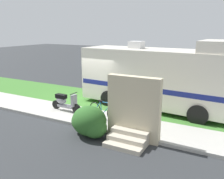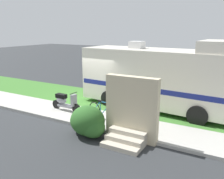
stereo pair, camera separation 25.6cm
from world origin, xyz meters
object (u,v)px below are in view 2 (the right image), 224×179
motorhome_rv (159,77)px  bottle_green (133,123)px  bicycle (103,111)px  scooter (65,101)px  pickup_truck_near (169,76)px

motorhome_rv → bottle_green: (-0.05, -2.87, -1.44)m
bicycle → bottle_green: size_ratio=6.17×
bicycle → motorhome_rv: bearing=62.8°
motorhome_rv → scooter: motorhome_rv is taller
scooter → pickup_truck_near: pickup_truck_near is taller
motorhome_rv → bicycle: 3.48m
motorhome_rv → scooter: bearing=-144.0°
scooter → pickup_truck_near: (3.13, 6.86, 0.42)m
scooter → bottle_green: (3.73, -0.12, -0.34)m
motorhome_rv → pickup_truck_near: 4.23m
scooter → pickup_truck_near: 7.55m
motorhome_rv → bottle_green: size_ratio=28.15×
bicycle → bottle_green: bearing=1.7°
motorhome_rv → bicycle: motorhome_rv is taller
bicycle → bottle_green: 1.47m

